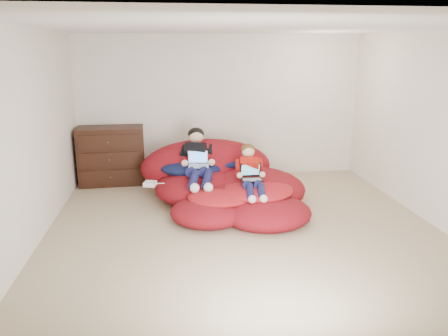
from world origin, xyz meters
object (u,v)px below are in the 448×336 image
Objects in this scene: beanbag_pile at (225,185)px; younger_boy at (251,171)px; laptop_black at (251,175)px; older_boy at (198,157)px; laptop_white at (198,162)px; dresser at (112,156)px.

beanbag_pile is 2.69× the size of younger_boy.
beanbag_pile is at bearing 122.43° from laptop_black.
beanbag_pile is 8.37× the size of laptop_black.
older_boy is 3.88× the size of laptop_white.
dresser reaches higher than beanbag_pile.
older_boy is 0.91m from younger_boy.
beanbag_pile is 0.59m from older_boy.
beanbag_pile reaches higher than laptop_black.
beanbag_pile is at bearing -20.77° from older_boy.
younger_boy reaches higher than laptop_black.
older_boy reaches higher than laptop_black.
younger_boy is 2.95× the size of laptop_white.
older_boy is 4.08× the size of laptop_black.
beanbag_pile reaches higher than laptop_white.
laptop_white is (1.40, -1.17, 0.14)m from dresser.
younger_boy is at bearing -33.28° from laptop_white.
younger_boy is 3.11× the size of laptop_black.
laptop_black is (2.10, -1.68, 0.06)m from dresser.
older_boy reaches higher than laptop_white.
dresser is 1.83m from laptop_white.
older_boy reaches higher than dresser.
laptop_white is at bearing -90.00° from older_boy.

